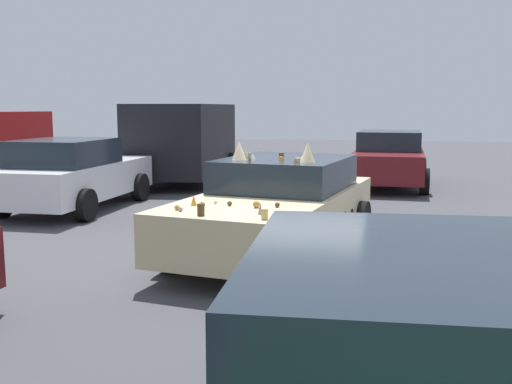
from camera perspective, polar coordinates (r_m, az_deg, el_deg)
name	(u,v)px	position (r m, az deg, el deg)	size (l,w,h in m)	color
ground_plane	(276,254)	(8.73, 1.93, -5.92)	(60.00, 60.00, 0.00)	#47474C
art_car_decorated	(278,205)	(8.67, 2.15, -1.29)	(4.78, 2.63, 1.64)	beige
parked_van_row_back_center	(185,138)	(17.04, -6.82, 5.10)	(5.33, 2.69, 2.19)	black
parked_sedan_near_left	(389,158)	(16.38, 12.56, 3.15)	(4.35, 2.13, 1.47)	#5B1419
parked_sedan_behind_left	(73,174)	(12.93, -17.07, 1.65)	(4.14, 2.00, 1.47)	white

